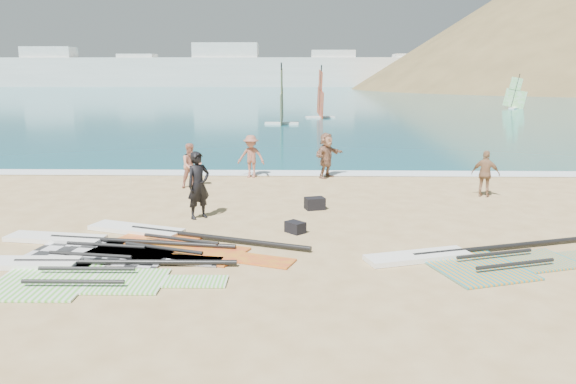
{
  "coord_description": "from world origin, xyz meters",
  "views": [
    {
      "loc": [
        0.95,
        -11.27,
        4.29
      ],
      "look_at": [
        0.62,
        4.0,
        1.0
      ],
      "focal_mm": 35.0,
      "sensor_mm": 36.0,
      "label": 1
    }
  ],
  "objects_px": {
    "rig_green": "(66,272)",
    "rig_orange": "(474,259)",
    "gear_bag_near": "(315,203)",
    "rig_red": "(166,240)",
    "beachgoer_back": "(486,174)",
    "gear_bag_far": "(295,227)",
    "beachgoer_right": "(326,155)",
    "beachgoer_mid": "(251,156)",
    "beachgoer_left": "(191,166)",
    "person_wetsuit": "(198,185)",
    "rig_grey": "(89,247)"
  },
  "relations": [
    {
      "from": "rig_grey",
      "to": "rig_orange",
      "type": "relative_size",
      "value": 1.01
    },
    {
      "from": "rig_green",
      "to": "beachgoer_mid",
      "type": "height_order",
      "value": "beachgoer_mid"
    },
    {
      "from": "rig_green",
      "to": "person_wetsuit",
      "type": "xyz_separation_m",
      "value": [
        2.05,
        4.78,
        0.95
      ]
    },
    {
      "from": "beachgoer_left",
      "to": "rig_grey",
      "type": "bearing_deg",
      "value": -127.95
    },
    {
      "from": "rig_orange",
      "to": "gear_bag_far",
      "type": "height_order",
      "value": "gear_bag_far"
    },
    {
      "from": "rig_red",
      "to": "beachgoer_back",
      "type": "distance_m",
      "value": 11.36
    },
    {
      "from": "rig_green",
      "to": "beachgoer_left",
      "type": "xyz_separation_m",
      "value": [
        0.97,
        9.3,
        0.79
      ]
    },
    {
      "from": "gear_bag_far",
      "to": "beachgoer_mid",
      "type": "relative_size",
      "value": 0.29
    },
    {
      "from": "rig_green",
      "to": "gear_bag_near",
      "type": "bearing_deg",
      "value": 46.6
    },
    {
      "from": "rig_grey",
      "to": "beachgoer_right",
      "type": "xyz_separation_m",
      "value": [
        6.26,
        9.67,
        0.88
      ]
    },
    {
      "from": "gear_bag_far",
      "to": "beachgoer_right",
      "type": "xyz_separation_m",
      "value": [
        1.2,
        8.1,
        0.78
      ]
    },
    {
      "from": "rig_orange",
      "to": "gear_bag_far",
      "type": "relative_size",
      "value": 11.84
    },
    {
      "from": "rig_grey",
      "to": "rig_orange",
      "type": "distance_m",
      "value": 9.24
    },
    {
      "from": "rig_green",
      "to": "rig_orange",
      "type": "distance_m",
      "value": 9.14
    },
    {
      "from": "beachgoer_mid",
      "to": "beachgoer_right",
      "type": "height_order",
      "value": "beachgoer_right"
    },
    {
      "from": "rig_orange",
      "to": "beachgoer_right",
      "type": "distance_m",
      "value": 10.81
    },
    {
      "from": "rig_grey",
      "to": "rig_red",
      "type": "bearing_deg",
      "value": 28.22
    },
    {
      "from": "gear_bag_far",
      "to": "beachgoer_mid",
      "type": "xyz_separation_m",
      "value": [
        -1.89,
        8.1,
        0.72
      ]
    },
    {
      "from": "rig_green",
      "to": "gear_bag_far",
      "type": "bearing_deg",
      "value": 33.21
    },
    {
      "from": "rig_red",
      "to": "gear_bag_near",
      "type": "xyz_separation_m",
      "value": [
        3.91,
        3.6,
        0.14
      ]
    },
    {
      "from": "rig_red",
      "to": "gear_bag_far",
      "type": "relative_size",
      "value": 12.07
    },
    {
      "from": "rig_grey",
      "to": "rig_orange",
      "type": "bearing_deg",
      "value": 4.31
    },
    {
      "from": "rig_grey",
      "to": "beachgoer_back",
      "type": "distance_m",
      "value": 13.2
    },
    {
      "from": "beachgoer_back",
      "to": "gear_bag_far",
      "type": "bearing_deg",
      "value": 62.57
    },
    {
      "from": "rig_grey",
      "to": "beachgoer_back",
      "type": "relative_size",
      "value": 3.75
    },
    {
      "from": "rig_grey",
      "to": "beachgoer_right",
      "type": "height_order",
      "value": "beachgoer_right"
    },
    {
      "from": "gear_bag_near",
      "to": "beachgoer_mid",
      "type": "height_order",
      "value": "beachgoer_mid"
    },
    {
      "from": "rig_green",
      "to": "beachgoer_left",
      "type": "bearing_deg",
      "value": 83.45
    },
    {
      "from": "rig_orange",
      "to": "beachgoer_mid",
      "type": "xyz_separation_m",
      "value": [
        -6.05,
        10.36,
        0.82
      ]
    },
    {
      "from": "person_wetsuit",
      "to": "rig_orange",
      "type": "bearing_deg",
      "value": -67.87
    },
    {
      "from": "rig_grey",
      "to": "beachgoer_left",
      "type": "bearing_deg",
      "value": 90.26
    },
    {
      "from": "rig_orange",
      "to": "gear_bag_near",
      "type": "height_order",
      "value": "gear_bag_near"
    },
    {
      "from": "beachgoer_left",
      "to": "gear_bag_near",
      "type": "bearing_deg",
      "value": -65.88
    },
    {
      "from": "rig_green",
      "to": "beachgoer_right",
      "type": "height_order",
      "value": "beachgoer_right"
    },
    {
      "from": "rig_green",
      "to": "beachgoer_mid",
      "type": "bearing_deg",
      "value": 74.52
    },
    {
      "from": "rig_grey",
      "to": "rig_orange",
      "type": "height_order",
      "value": "rig_grey"
    },
    {
      "from": "person_wetsuit",
      "to": "beachgoer_left",
      "type": "distance_m",
      "value": 4.65
    },
    {
      "from": "rig_green",
      "to": "beachgoer_mid",
      "type": "relative_size",
      "value": 3.55
    },
    {
      "from": "beachgoer_right",
      "to": "beachgoer_back",
      "type": "bearing_deg",
      "value": -85.43
    },
    {
      "from": "beachgoer_left",
      "to": "beachgoer_back",
      "type": "distance_m",
      "value": 10.61
    },
    {
      "from": "rig_orange",
      "to": "beachgoer_mid",
      "type": "distance_m",
      "value": 12.02
    },
    {
      "from": "gear_bag_near",
      "to": "person_wetsuit",
      "type": "bearing_deg",
      "value": -161.22
    },
    {
      "from": "gear_bag_far",
      "to": "beachgoer_left",
      "type": "xyz_separation_m",
      "value": [
        -3.95,
        6.0,
        0.68
      ]
    },
    {
      "from": "person_wetsuit",
      "to": "beachgoer_left",
      "type": "relative_size",
      "value": 1.2
    },
    {
      "from": "rig_red",
      "to": "beachgoer_left",
      "type": "xyz_separation_m",
      "value": [
        -0.64,
        6.94,
        0.79
      ]
    },
    {
      "from": "rig_orange",
      "to": "beachgoer_back",
      "type": "xyz_separation_m",
      "value": [
        2.41,
        6.89,
        0.76
      ]
    },
    {
      "from": "rig_green",
      "to": "beachgoer_right",
      "type": "relative_size",
      "value": 3.33
    },
    {
      "from": "rig_orange",
      "to": "gear_bag_far",
      "type": "xyz_separation_m",
      "value": [
        -4.15,
        2.25,
        0.1
      ]
    },
    {
      "from": "rig_orange",
      "to": "beachgoer_left",
      "type": "distance_m",
      "value": 11.6
    },
    {
      "from": "rig_orange",
      "to": "beachgoer_mid",
      "type": "height_order",
      "value": "beachgoer_mid"
    }
  ]
}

